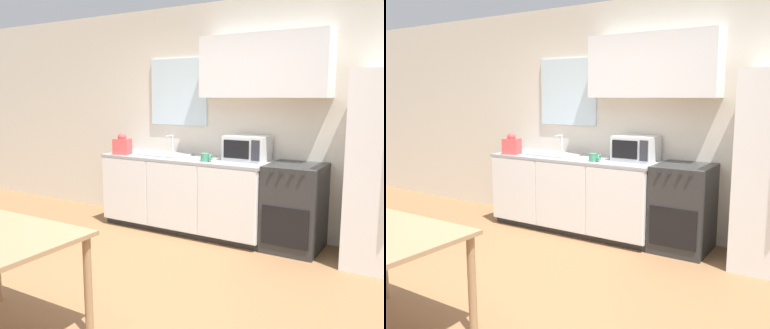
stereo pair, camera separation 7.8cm
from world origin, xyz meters
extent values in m
plane|color=olive|center=(0.00, 0.00, 0.00)|extent=(12.00, 12.00, 0.00)
cube|color=beige|center=(0.00, 2.20, 1.35)|extent=(12.00, 0.06, 2.70)
cube|color=silver|center=(-0.84, 2.16, 1.66)|extent=(0.82, 0.04, 0.82)
cube|color=white|center=(0.35, 2.01, 1.93)|extent=(1.44, 0.32, 0.68)
cube|color=#333333|center=(-0.54, 1.87, 0.04)|extent=(2.07, 0.59, 0.08)
cube|color=white|center=(-0.54, 1.84, 0.47)|extent=(2.07, 0.65, 0.78)
cube|color=white|center=(-1.23, 1.51, 0.47)|extent=(0.67, 0.01, 0.76)
cube|color=white|center=(-0.54, 1.51, 0.47)|extent=(0.67, 0.01, 0.76)
cube|color=white|center=(0.15, 1.51, 0.47)|extent=(0.67, 0.01, 0.76)
cube|color=#9EA0A5|center=(-0.54, 1.84, 0.88)|extent=(2.09, 0.68, 0.03)
cube|color=#2D2D2D|center=(0.79, 1.86, 0.45)|extent=(0.56, 0.62, 0.91)
cube|color=black|center=(0.79, 1.55, 0.32)|extent=(0.48, 0.01, 0.40)
cylinder|color=#262626|center=(0.63, 1.54, 0.86)|extent=(0.03, 0.02, 0.03)
cylinder|color=#262626|center=(0.73, 1.54, 0.86)|extent=(0.03, 0.02, 0.03)
cylinder|color=#262626|center=(0.84, 1.54, 0.86)|extent=(0.03, 0.02, 0.03)
cylinder|color=#262626|center=(0.94, 1.54, 0.86)|extent=(0.03, 0.02, 0.03)
cube|color=#B7BABC|center=(-0.84, 1.84, 0.90)|extent=(0.58, 0.40, 0.02)
cylinder|color=silver|center=(-0.84, 2.00, 1.02)|extent=(0.02, 0.02, 0.22)
cylinder|color=silver|center=(-0.84, 1.93, 1.12)|extent=(0.02, 0.14, 0.02)
cube|color=silver|center=(0.19, 1.97, 1.03)|extent=(0.47, 0.35, 0.28)
cube|color=black|center=(0.13, 1.79, 1.03)|extent=(0.30, 0.01, 0.20)
cube|color=#2D2D33|center=(0.36, 1.79, 1.03)|extent=(0.09, 0.01, 0.22)
cylinder|color=#3F8C66|center=(-0.18, 1.65, 0.94)|extent=(0.10, 0.10, 0.09)
torus|color=#3F8C66|center=(-0.11, 1.65, 0.94)|extent=(0.02, 0.07, 0.07)
cube|color=#D14C4C|center=(-1.35, 1.64, 0.99)|extent=(0.23, 0.21, 0.19)
sphere|color=#D14C4C|center=(-1.35, 1.64, 1.11)|extent=(0.13, 0.13, 0.11)
cylinder|color=#997551|center=(0.12, -0.49, 0.35)|extent=(0.06, 0.06, 0.70)
camera|label=1|loc=(2.09, -2.45, 1.60)|focal=40.00mm
camera|label=2|loc=(2.16, -2.41, 1.60)|focal=40.00mm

